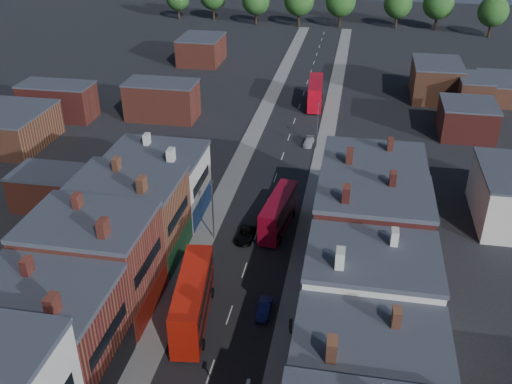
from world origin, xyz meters
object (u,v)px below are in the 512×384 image
at_px(bus_1, 278,212).
at_px(car_3, 309,142).
at_px(ped_3, 290,326).
at_px(car_1, 264,309).
at_px(bus_0, 193,299).
at_px(bus_2, 315,92).
at_px(car_2, 245,235).

distance_m(bus_1, car_3, 27.51).
bearing_deg(ped_3, car_1, 35.86).
relative_size(bus_0, bus_2, 1.05).
bearing_deg(car_2, ped_3, -63.26).
bearing_deg(car_2, car_1, -69.95).
relative_size(bus_0, car_2, 2.75).
relative_size(bus_2, car_2, 2.62).
distance_m(car_3, ped_3, 46.99).
bearing_deg(car_3, ped_3, -82.75).
relative_size(bus_1, car_3, 2.82).
bearing_deg(car_1, ped_3, -39.36).
xyz_separation_m(bus_1, bus_2, (0.49, 47.21, 0.31)).
bearing_deg(ped_3, bus_0, 74.72).
distance_m(car_1, ped_3, 4.01).
distance_m(bus_0, car_2, 16.40).
distance_m(bus_1, car_2, 5.32).
bearing_deg(bus_1, car_2, -131.03).
bearing_deg(bus_2, car_3, -91.21).
relative_size(bus_0, car_3, 3.31).
relative_size(bus_1, car_1, 2.84).
xyz_separation_m(car_3, ped_3, (2.92, -46.89, 0.47)).
bearing_deg(car_2, car_3, 81.64).
xyz_separation_m(bus_0, car_3, (7.13, 46.84, -2.33)).
xyz_separation_m(bus_0, bus_2, (6.41, 66.64, -0.11)).
distance_m(bus_0, bus_1, 20.31).
bearing_deg(bus_1, car_1, -79.27).
bearing_deg(bus_1, bus_2, 96.64).
height_order(bus_2, car_2, bus_2).
bearing_deg(car_3, bus_0, -94.98).
bearing_deg(ped_3, bus_1, -3.00).
distance_m(bus_2, ped_3, 66.81).
height_order(bus_0, bus_2, bus_0).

